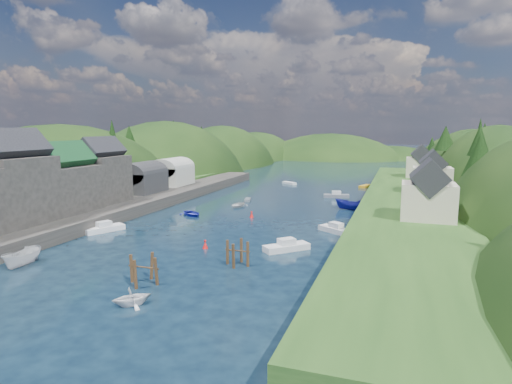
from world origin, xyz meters
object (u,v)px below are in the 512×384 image
(channel_buoy_near, at_px, (205,245))
(channel_buoy_far, at_px, (252,215))
(piling_cluster_near, at_px, (144,273))
(piling_cluster_far, at_px, (238,255))

(channel_buoy_near, relative_size, channel_buoy_far, 1.00)
(piling_cluster_near, relative_size, channel_buoy_near, 3.03)
(piling_cluster_far, distance_m, channel_buoy_near, 7.85)
(piling_cluster_near, distance_m, channel_buoy_near, 12.92)
(piling_cluster_near, bearing_deg, piling_cluster_far, 51.22)
(channel_buoy_near, bearing_deg, piling_cluster_far, -37.77)
(channel_buoy_far, bearing_deg, channel_buoy_near, -88.18)
(channel_buoy_far, bearing_deg, piling_cluster_near, -89.51)
(piling_cluster_near, height_order, channel_buoy_near, piling_cluster_near)
(piling_cluster_near, xyz_separation_m, channel_buoy_near, (0.34, 12.90, -0.62))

